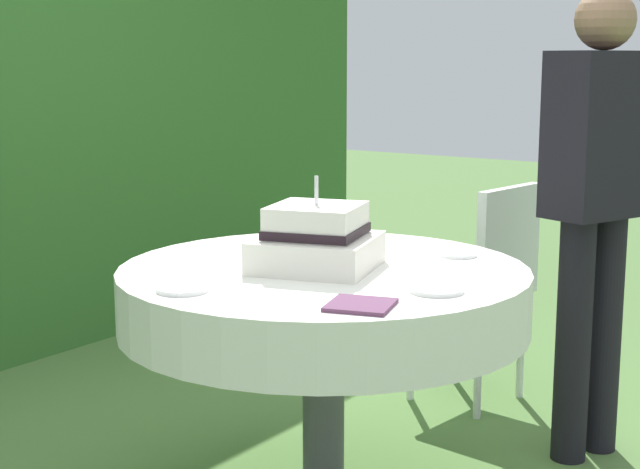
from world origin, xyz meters
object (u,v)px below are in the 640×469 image
serving_plate_far (457,254)px  standing_person (596,193)px  napkin_stack (361,305)px  garden_chair (485,273)px  cake_table (324,302)px  wedding_cake (316,240)px  serving_plate_near (182,289)px  serving_plate_right (294,246)px  serving_plate_left (436,290)px

serving_plate_far → standing_person: size_ratio=0.07×
napkin_stack → garden_chair: (1.47, 0.37, -0.23)m
garden_chair → standing_person: bearing=-116.3°
cake_table → wedding_cake: wedding_cake is taller
serving_plate_near → standing_person: size_ratio=0.09×
serving_plate_right → standing_person: size_ratio=0.08×
cake_table → wedding_cake: (-0.02, 0.01, 0.19)m
wedding_cake → napkin_stack: 0.47m
garden_chair → serving_plate_far: bearing=-160.7°
wedding_cake → serving_plate_far: 0.48m
serving_plate_right → wedding_cake: bearing=-131.7°
serving_plate_left → standing_person: 0.98m
serving_plate_left → serving_plate_right: 0.72m
serving_plate_right → serving_plate_far: bearing=-69.7°
serving_plate_left → serving_plate_right: (0.27, 0.67, 0.00)m
cake_table → serving_plate_right: bearing=52.8°
serving_plate_left → serving_plate_far: bearing=20.9°
serving_plate_near → garden_chair: bearing=-3.9°
serving_plate_far → garden_chair: 0.85m
wedding_cake → serving_plate_near: size_ratio=2.97×
napkin_stack → cake_table: bearing=46.4°
serving_plate_right → napkin_stack: (-0.52, -0.60, -0.00)m
serving_plate_right → garden_chair: size_ratio=0.14×
napkin_stack → standing_person: (1.22, -0.15, 0.15)m
wedding_cake → garden_chair: (1.17, 0.01, -0.31)m
wedding_cake → serving_plate_far: bearing=-32.7°
wedding_cake → serving_plate_far: wedding_cake is taller
serving_plate_far → serving_plate_left: bearing=-159.1°
serving_plate_right → garden_chair: (0.95, -0.23, -0.23)m
garden_chair → napkin_stack: bearing=-166.0°
cake_table → serving_plate_far: bearing=-32.9°
standing_person → serving_plate_left: bearing=175.4°
cake_table → serving_plate_near: 0.49m
napkin_stack → serving_plate_far: bearing=7.8°
serving_plate_near → serving_plate_far: size_ratio=1.18×
standing_person → serving_plate_right: bearing=132.9°
wedding_cake → napkin_stack: size_ratio=2.65×
serving_plate_right → standing_person: bearing=-47.1°
napkin_stack → garden_chair: 1.54m
serving_plate_right → napkin_stack: size_ratio=0.77×
wedding_cake → napkin_stack: (-0.30, -0.35, -0.08)m
serving_plate_near → napkin_stack: bearing=-74.3°
serving_plate_near → serving_plate_right: bearing=10.5°
serving_plate_near → garden_chair: 1.63m
wedding_cake → serving_plate_far: (0.40, -0.26, -0.08)m
serving_plate_right → standing_person: (0.70, -0.75, 0.15)m
serving_plate_near → standing_person: standing_person is taller
serving_plate_near → garden_chair: garden_chair is taller
serving_plate_near → napkin_stack: (0.13, -0.47, -0.00)m
serving_plate_far → serving_plate_right: bearing=110.3°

